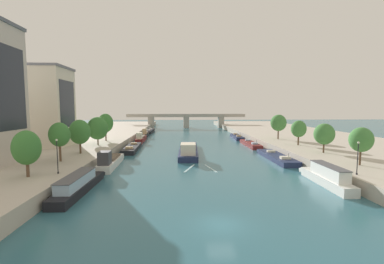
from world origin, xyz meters
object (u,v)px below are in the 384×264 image
moored_boat_left_lone (79,184)px  tree_left_past_mid (59,135)px  moored_boat_left_downstream (110,161)px  moored_boat_right_downstream (250,144)px  moored_boat_right_second (327,176)px  barge_midriver (188,150)px  tree_left_far (27,148)px  tree_right_past_mid (278,123)px  moored_boat_left_upstream (145,134)px  moored_boat_right_gap_after (276,157)px  moored_boat_left_gap_after (132,148)px  tree_right_second (361,140)px  tree_left_by_lamp (98,128)px  lamppost_left_bank (57,155)px  moored_boat_left_second (150,131)px  bridge_far (186,119)px  moored_boat_right_end (237,137)px  tree_left_third (80,132)px  tree_left_second (106,123)px  lamppost_right_bank (358,157)px  tree_right_far (299,129)px  tree_right_midway (324,134)px  moored_boat_left_near (141,138)px

moored_boat_left_lone → tree_left_past_mid: 13.15m
moored_boat_left_downstream → moored_boat_right_downstream: (31.50, 23.99, -0.46)m
moored_boat_left_lone → moored_boat_right_second: bearing=2.6°
barge_midriver → tree_left_far: size_ratio=4.01×
moored_boat_right_downstream → tree_right_past_mid: tree_right_past_mid is taller
moored_boat_left_upstream → moored_boat_right_gap_after: 53.95m
moored_boat_left_gap_after → tree_right_second: tree_right_second is taller
tree_left_far → tree_left_by_lamp: bearing=89.5°
moored_boat_left_upstream → lamppost_left_bank: bearing=-93.5°
moored_boat_left_second → moored_boat_right_downstream: size_ratio=1.03×
tree_right_past_mid → bridge_far: size_ratio=0.11×
barge_midriver → moored_boat_left_second: bearing=105.5°
moored_boat_right_end → tree_left_past_mid: 59.25m
moored_boat_left_gap_after → tree_left_third: (-6.89, -15.03, 5.36)m
moored_boat_right_second → tree_left_second: (-38.74, 34.97, 5.27)m
moored_boat_right_second → lamppost_right_bank: lamppost_right_bank is taller
tree_right_far → tree_right_midway: bearing=-88.2°
moored_boat_left_upstream → moored_boat_right_end: bearing=-14.0°
moored_boat_left_lone → bridge_far: bridge_far is taller
moored_boat_left_gap_after → moored_boat_left_near: (-0.18, 16.83, 0.39)m
tree_left_past_mid → lamppost_right_bank: 43.05m
tree_right_second → bridge_far: 99.91m
moored_boat_left_second → moored_boat_right_end: size_ratio=1.10×
barge_midriver → moored_boat_right_second: barge_midriver is taller
barge_midriver → tree_left_second: tree_left_second is taller
moored_boat_left_upstream → tree_left_by_lamp: (-6.46, -34.44, 4.81)m
lamppost_left_bank → lamppost_right_bank: (38.52, -2.48, -0.14)m
moored_boat_left_second → tree_left_past_mid: size_ratio=2.51×
moored_boat_right_downstream → tree_left_past_mid: bearing=-144.0°
moored_boat_left_downstream → tree_right_second: bearing=-12.9°
moored_boat_left_second → moored_boat_right_gap_after: bearing=-61.7°
tree_left_by_lamp → tree_right_second: (45.43, -23.35, -0.04)m
moored_boat_right_downstream → lamppost_left_bank: size_ratio=3.37×
tree_right_midway → tree_right_past_mid: 21.91m
moored_boat_left_gap_after → lamppost_right_bank: size_ratio=3.71×
moored_boat_right_downstream → tree_right_far: bearing=-56.8°
moored_boat_left_upstream → moored_boat_right_downstream: 40.06m
moored_boat_right_end → tree_right_far: size_ratio=2.53×
barge_midriver → moored_boat_left_downstream: (-14.25, -12.44, 0.05)m
tree_right_far → lamppost_right_bank: size_ratio=1.32×
tree_left_second → moored_boat_right_end: bearing=25.9°
tree_right_far → tree_left_past_mid: bearing=-161.0°
moored_boat_left_upstream → tree_left_second: bearing=-104.5°
moored_boat_right_second → lamppost_right_bank: size_ratio=2.85×
tree_left_far → tree_right_far: (45.88, 25.48, 0.07)m
tree_left_far → moored_boat_right_second: bearing=1.3°
moored_boat_left_lone → moored_boat_right_downstream: size_ratio=0.91×
tree_left_third → lamppost_right_bank: (41.16, -17.72, -1.68)m
tree_right_midway → moored_boat_left_downstream: bearing=-177.1°
moored_boat_left_near → moored_boat_right_downstream: (31.07, -11.24, -0.39)m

